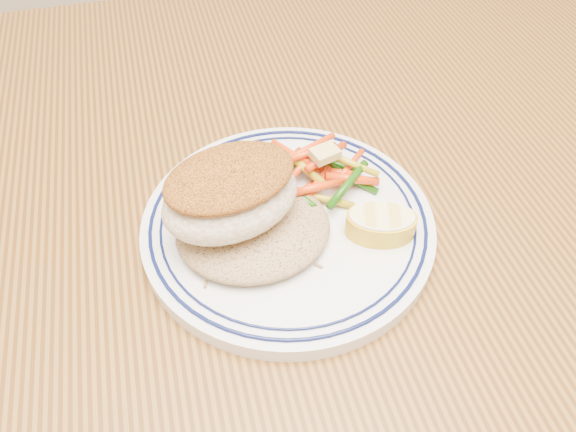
# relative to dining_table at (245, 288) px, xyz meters

# --- Properties ---
(dining_table) EXTENTS (1.50, 0.90, 0.75)m
(dining_table) POSITION_rel_dining_table_xyz_m (0.00, 0.00, 0.00)
(dining_table) COLOR #533010
(dining_table) RESTS_ON ground
(plate) EXTENTS (0.25, 0.25, 0.02)m
(plate) POSITION_rel_dining_table_xyz_m (0.04, -0.02, 0.11)
(plate) COLOR white
(plate) RESTS_ON dining_table
(rice_pilaf) EXTENTS (0.13, 0.11, 0.02)m
(rice_pilaf) POSITION_rel_dining_table_xyz_m (0.01, -0.03, 0.12)
(rice_pilaf) COLOR olive
(rice_pilaf) RESTS_ON plate
(fish_fillet) EXTENTS (0.13, 0.10, 0.06)m
(fish_fillet) POSITION_rel_dining_table_xyz_m (-0.01, -0.02, 0.16)
(fish_fillet) COLOR beige
(fish_fillet) RESTS_ON rice_pilaf
(vegetable_pile) EXTENTS (0.10, 0.09, 0.03)m
(vegetable_pile) POSITION_rel_dining_table_xyz_m (0.08, 0.02, 0.13)
(vegetable_pile) COLOR #E33B0B
(vegetable_pile) RESTS_ON plate
(butter_pat) EXTENTS (0.03, 0.02, 0.01)m
(butter_pat) POSITION_rel_dining_table_xyz_m (0.08, 0.02, 0.14)
(butter_pat) COLOR #D9BE6A
(butter_pat) RESTS_ON vegetable_pile
(lemon_wedge) EXTENTS (0.07, 0.07, 0.02)m
(lemon_wedge) POSITION_rel_dining_table_xyz_m (0.11, -0.05, 0.12)
(lemon_wedge) COLOR gold
(lemon_wedge) RESTS_ON plate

